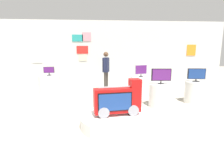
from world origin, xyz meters
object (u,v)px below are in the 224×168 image
Objects in this scene: display_pedestal_right_rear at (50,84)px; tv_on_center_rear at (197,75)px; main_display_pedestal at (117,120)px; novelty_firetruck_tv at (118,101)px; display_pedestal_left_rear at (141,86)px; tv_on_right_rear at (49,71)px; display_pedestal_center_rear at (195,92)px; tv_on_far_right at (161,75)px; tv_on_left_rear at (141,70)px; shopper_browsing_near_truck at (106,69)px; display_pedestal_far_right at (160,95)px.

tv_on_center_rear is at bearing -19.73° from display_pedestal_right_rear.
main_display_pedestal is at bearing -149.18° from tv_on_center_rear.
novelty_firetruck_tv is 1.46× the size of display_pedestal_left_rear.
display_pedestal_center_rear is at bearing -19.65° from tv_on_right_rear.
display_pedestal_right_rear is 4.55m from tv_on_far_right.
main_display_pedestal is at bearing -137.91° from tv_on_far_right.
tv_on_left_rear is 0.58× the size of display_pedestal_right_rear.
shopper_browsing_near_truck is at bearing 127.32° from tv_on_far_right.
tv_on_right_rear is at bearing 150.89° from tv_on_far_right.
display_pedestal_center_rear is 5.55m from display_pedestal_right_rear.
shopper_browsing_near_truck is at bearing 91.89° from main_display_pedestal.
tv_on_far_right is 0.36× the size of shopper_browsing_near_truck.
display_pedestal_right_rear is 4.50m from display_pedestal_far_right.
tv_on_center_rear is 5.55m from tv_on_right_rear.
tv_on_left_rear is at bearing 99.67° from tv_on_far_right.
shopper_browsing_near_truck is at bearing 156.62° from tv_on_left_rear.
novelty_firetruck_tv is at bearing -10.26° from main_display_pedestal.
tv_on_right_rear is at bearing 124.96° from novelty_firetruck_tv.
tv_on_left_rear is at bearing 67.15° from novelty_firetruck_tv.
tv_on_center_rear reaches higher than main_display_pedestal.
tv_on_left_rear reaches higher than tv_on_center_rear.
tv_on_center_rear is at bearing -37.60° from tv_on_left_rear.
tv_on_center_rear reaches higher than display_pedestal_right_rear.
tv_on_left_rear is 0.31× the size of shopper_browsing_near_truck.
display_pedestal_left_rear is at bearing 142.28° from tv_on_center_rear.
shopper_browsing_near_truck reaches higher than display_pedestal_left_rear.
display_pedestal_left_rear is at bearing 67.16° from novelty_firetruck_tv.
tv_on_far_right is at bearing -29.16° from display_pedestal_right_rear.
tv_on_far_right reaches higher than novelty_firetruck_tv.
display_pedestal_far_right is at bearing 42.20° from main_display_pedestal.
tv_on_center_rear reaches higher than tv_on_right_rear.
tv_on_center_rear is at bearing -37.72° from display_pedestal_left_rear.
tv_on_center_rear is at bearing -31.54° from shopper_browsing_near_truck.
display_pedestal_right_rear is (-5.23, 1.88, -0.59)m from tv_on_center_rear.
display_pedestal_left_rear is 0.84× the size of display_pedestal_right_rear.
shopper_browsing_near_truck is (-2.89, 1.77, 0.03)m from tv_on_center_rear.
novelty_firetruck_tv is 1.52× the size of display_pedestal_far_right.
display_pedestal_left_rear is at bearing -10.40° from display_pedestal_right_rear.
novelty_firetruck_tv is (0.02, -0.00, 0.47)m from main_display_pedestal.
tv_on_right_rear reaches higher than display_pedestal_left_rear.
main_display_pedestal is 4.30m from display_pedestal_right_rear.
tv_on_right_rear is 2.34m from shopper_browsing_near_truck.
display_pedestal_left_rear and display_pedestal_center_rear have the same top height.
tv_on_center_rear is at bearing -80.99° from display_pedestal_center_rear.
shopper_browsing_near_truck is at bearing 92.22° from novelty_firetruck_tv.
main_display_pedestal is 4.36m from tv_on_right_rear.
tv_on_left_rear is 1.96m from tv_on_center_rear.
display_pedestal_left_rear is 1.05× the size of display_pedestal_far_right.
tv_on_right_rear is 0.25× the size of shopper_browsing_near_truck.
main_display_pedestal is at bearing -55.26° from display_pedestal_right_rear.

